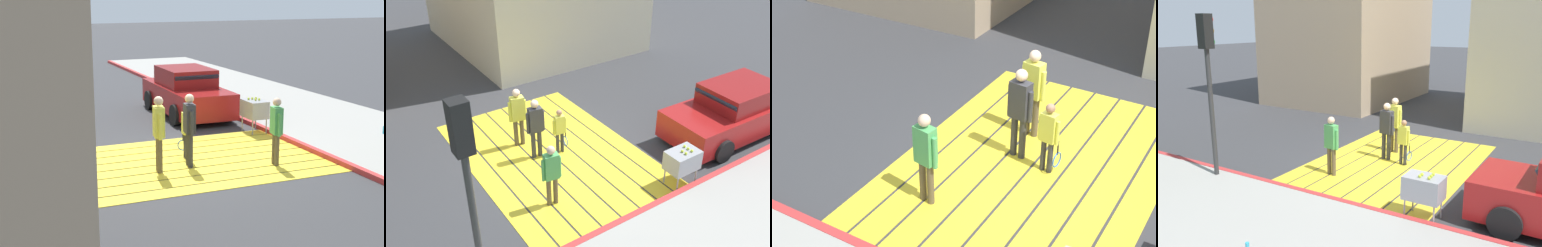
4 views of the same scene
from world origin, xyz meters
TOP-DOWN VIEW (x-y plane):
  - ground_plane at (0.00, 0.00)m, footprint 120.00×120.00m
  - crosswalk_stripes at (0.00, -0.00)m, footprint 6.40×4.35m
  - sidewalk_west at (-5.60, 0.00)m, footprint 4.80×40.00m
  - curb_painted at (-3.25, 0.00)m, footprint 0.16×40.00m
  - traffic_light_corner at (-3.58, 3.50)m, footprint 0.39×0.28m
  - tennis_ball_cart at (-2.90, -2.02)m, footprint 0.56×0.80m
  - pedestrian_adult_lead at (0.93, 0.49)m, footprint 0.28×0.51m
  - pedestrian_adult_trailing at (0.14, 0.38)m, footprint 0.27×0.50m
  - pedestrian_adult_side at (-1.79, 1.05)m, footprint 0.26×0.47m
  - pedestrian_child_with_racket at (-0.03, -0.27)m, footprint 0.28×0.42m

SIDE VIEW (x-z plane):
  - ground_plane at x=0.00m, z-range 0.00..0.00m
  - crosswalk_stripes at x=0.00m, z-range 0.00..0.01m
  - sidewalk_west at x=-5.60m, z-range 0.00..0.12m
  - curb_painted at x=-3.25m, z-range 0.00..0.13m
  - tennis_ball_cart at x=-2.90m, z-range 0.19..1.21m
  - pedestrian_child_with_racket at x=-0.03m, z-range 0.09..1.43m
  - pedestrian_adult_side at x=-1.79m, z-range 0.13..1.76m
  - pedestrian_adult_trailing at x=0.14m, z-range 0.14..1.88m
  - pedestrian_adult_lead at x=0.93m, z-range 0.14..1.91m
  - traffic_light_corner at x=-3.58m, z-range 0.92..5.16m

